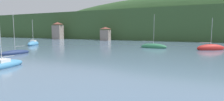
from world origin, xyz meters
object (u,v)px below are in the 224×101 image
Objects in this scene: sailboat_far_1 at (153,47)px; sailboat_far_8 at (33,44)px; sailboat_far_6 at (211,48)px; sailboat_mid_4 at (2,65)px; shore_building_west at (58,31)px; sailboat_mid_2 at (15,53)px; shore_building_westcentral at (105,34)px.

sailboat_far_1 is 41.86m from sailboat_far_8.
sailboat_mid_4 is at bearing -160.09° from sailboat_far_6.
shore_building_west is 1.10× the size of sailboat_far_6.
sailboat_mid_4 is (11.63, -10.80, 0.06)m from sailboat_mid_2.
sailboat_far_1 reaches higher than sailboat_mid_2.
shore_building_west is 1.04× the size of sailboat_far_8.
sailboat_far_6 is (46.75, -28.99, -2.90)m from shore_building_westcentral.
sailboat_mid_2 is 48.92m from sailboat_far_6.
shore_building_westcentral is 0.73× the size of sailboat_far_8.
sailboat_far_1 is at bearing -109.90° from sailboat_far_8.
shore_building_west is at bearing 155.14° from sailboat_far_1.
sailboat_mid_4 is at bearing -108.64° from sailboat_far_1.
shore_building_westcentral is at bearing -0.59° from shore_building_west.
sailboat_mid_4 is (-13.30, -37.58, -0.07)m from sailboat_far_1.
sailboat_mid_2 is at bearing -170.06° from sailboat_far_8.
sailboat_far_1 is 1.08× the size of sailboat_far_8.
sailboat_mid_2 is (6.73, -57.14, -3.08)m from shore_building_westcentral.
sailboat_far_6 is (78.82, -29.32, -4.39)m from shore_building_west.
shore_building_west is 84.21m from sailboat_far_6.
sailboat_far_1 is at bearing -25.71° from shore_building_west.
sailboat_far_6 is (40.02, 28.14, 0.19)m from sailboat_mid_2.
sailboat_far_8 is at bearing -104.18° from shore_building_westcentral.
sailboat_far_1 reaches higher than sailboat_far_6.
shore_building_west reaches higher than sailboat_far_8.
shore_building_west is 1.36× the size of sailboat_mid_4.
sailboat_mid_4 is 48.19m from sailboat_far_6.
shore_building_westcentral is at bearing -163.03° from sailboat_mid_2.
sailboat_mid_2 reaches higher than sailboat_far_6.
sailboat_far_6 is at bearing 139.20° from sailboat_mid_4.
shore_building_westcentral is 57.61m from sailboat_mid_2.
shore_building_west reaches higher than sailboat_far_6.
sailboat_far_8 is at bearing 154.85° from sailboat_far_6.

